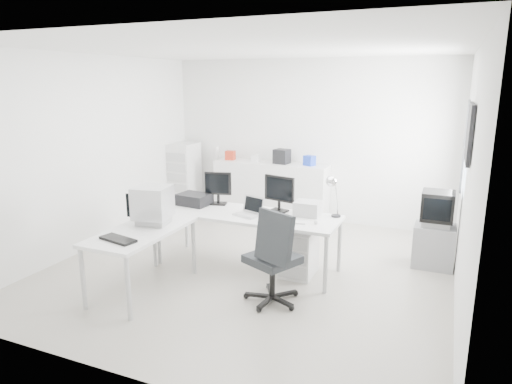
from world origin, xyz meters
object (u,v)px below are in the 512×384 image
at_px(side_desk, 143,260).
at_px(lcd_monitor_large, 279,194).
at_px(crt_tv, 437,209).
at_px(main_desk, 247,240).
at_px(sideboard, 271,191).
at_px(drawer_pedestal, 299,252).
at_px(office_chair, 273,254).
at_px(lcd_monitor_small, 218,188).
at_px(laser_printer, 308,208).
at_px(tv_cabinet, 434,246).
at_px(inkjet_printer, 194,199).
at_px(filing_cabinet, 185,177).
at_px(laptop, 247,206).
at_px(crt_monitor, 153,204).

bearing_deg(side_desk, lcd_monitor_large, 48.37).
bearing_deg(crt_tv, main_desk, -156.08).
bearing_deg(sideboard, side_desk, -95.53).
distance_m(drawer_pedestal, office_chair, 0.87).
height_order(lcd_monitor_small, lcd_monitor_large, lcd_monitor_small).
distance_m(lcd_monitor_large, laser_printer, 0.42).
xyz_separation_m(lcd_monitor_small, tv_cabinet, (2.82, 0.76, -0.70)).
bearing_deg(side_desk, inkjet_printer, 90.00).
relative_size(lcd_monitor_small, sideboard, 0.23).
distance_m(laser_printer, tv_cabinet, 1.80).
distance_m(main_desk, drawer_pedestal, 0.71).
bearing_deg(inkjet_printer, main_desk, -1.23).
height_order(sideboard, filing_cabinet, filing_cabinet).
height_order(side_desk, lcd_monitor_small, lcd_monitor_small).
height_order(inkjet_printer, sideboard, sideboard).
bearing_deg(laptop, filing_cabinet, 155.10).
height_order(tv_cabinet, filing_cabinet, filing_cabinet).
distance_m(lcd_monitor_large, sideboard, 2.20).
xyz_separation_m(side_desk, drawer_pedestal, (1.55, 1.15, -0.08)).
relative_size(main_desk, side_desk, 1.71).
height_order(main_desk, office_chair, office_chair).
bearing_deg(inkjet_printer, filing_cabinet, 130.51).
bearing_deg(office_chair, lcd_monitor_small, 164.43).
bearing_deg(filing_cabinet, main_desk, -42.84).
height_order(office_chair, filing_cabinet, filing_cabinet).
bearing_deg(laptop, sideboard, 122.70).
bearing_deg(sideboard, lcd_monitor_large, -65.89).
relative_size(crt_tv, sideboard, 0.25).
bearing_deg(tv_cabinet, lcd_monitor_large, -158.49).
distance_m(office_chair, crt_tv, 2.42).
height_order(main_desk, drawer_pedestal, main_desk).
bearing_deg(drawer_pedestal, crt_tv, 31.35).
xyz_separation_m(laptop, sideboard, (-0.58, 2.31, -0.36)).
distance_m(crt_monitor, filing_cabinet, 3.24).
xyz_separation_m(drawer_pedestal, laser_printer, (0.05, 0.17, 0.54)).
distance_m(side_desk, sideboard, 3.33).
relative_size(laser_printer, office_chair, 0.28).
height_order(drawer_pedestal, lcd_monitor_large, lcd_monitor_large).
bearing_deg(lcd_monitor_small, crt_tv, -0.34).
bearing_deg(inkjet_printer, side_desk, -84.52).
xyz_separation_m(laser_printer, crt_monitor, (-1.60, -1.07, 0.16)).
xyz_separation_m(side_desk, laser_printer, (1.60, 1.32, 0.47)).
bearing_deg(crt_monitor, office_chair, -7.86).
bearing_deg(crt_tv, lcd_monitor_large, -158.49).
xyz_separation_m(lcd_monitor_large, filing_cabinet, (-2.58, 1.82, -0.33)).
distance_m(crt_tv, filing_cabinet, 4.63).
bearing_deg(laptop, laser_printer, 43.22).
bearing_deg(lcd_monitor_large, side_desk, -118.31).
bearing_deg(filing_cabinet, laser_printer, -31.79).
relative_size(side_desk, laptop, 3.71).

